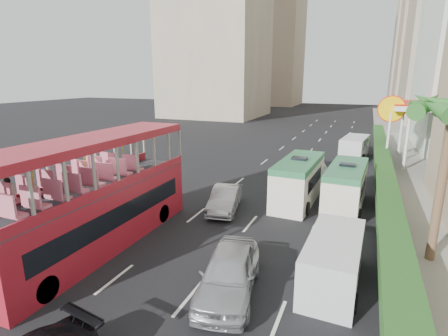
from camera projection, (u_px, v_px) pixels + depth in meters
The scene contains 17 objects.
ground_plane at pixel (221, 272), 13.93m from camera, with size 200.00×200.00×0.00m, color black.
double_decker_bus at pixel (96, 194), 15.50m from camera, with size 2.50×11.00×5.06m, color #A41726.
car_silver_lane_a at pixel (225, 210), 20.50m from camera, with size 1.45×4.16×1.37m, color #B2B4B9.
car_silver_lane_b at pixel (229, 293), 12.60m from camera, with size 1.90×4.72×1.61m, color #B2B4B9.
van_asset at pixel (310, 172), 28.78m from camera, with size 2.41×5.22×1.45m, color silver.
minibus_near at pixel (298, 181), 21.60m from camera, with size 2.03×6.08×2.70m, color silver.
minibus_far at pixel (346, 187), 20.58m from camera, with size 1.93×5.79×2.57m, color silver.
panel_van_near at pixel (333, 261), 12.98m from camera, with size 1.84×4.61×1.84m, color silver.
panel_van_far at pixel (354, 147), 33.81m from camera, with size 2.02×5.04×2.02m, color silver.
sidewalk at pixel (410, 159), 33.03m from camera, with size 6.00×120.00×0.18m, color #99968C.
kerb_wall at pixel (382, 180), 24.04m from camera, with size 0.30×44.00×1.00m, color silver.
hedge at pixel (384, 168), 23.83m from camera, with size 1.10×44.00×0.70m, color #2D6626.
palm_tree at pixel (441, 186), 13.82m from camera, with size 0.36×0.36×6.40m, color brown.
shell_station at pixel (430, 135), 30.20m from camera, with size 6.50×8.00×5.50m, color silver.
tower_far_a at pixel (439, 9), 75.72m from camera, with size 14.00×14.00×44.00m, color tan.
tower_far_b at pixel (424, 31), 95.94m from camera, with size 14.00×14.00×40.00m, color #B3A48D.
tower_left_b at pixel (273, 21), 96.92m from camera, with size 16.00×16.00×46.00m, color tan.
Camera 1 is at (4.82, -11.48, 7.51)m, focal length 28.00 mm.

